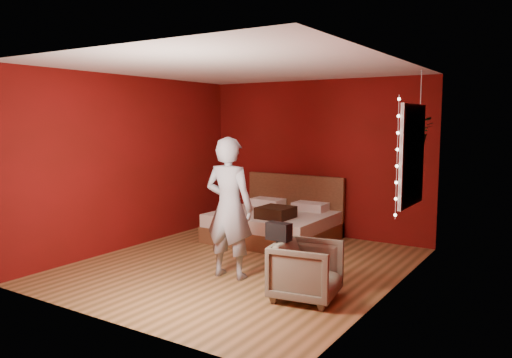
% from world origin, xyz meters
% --- Properties ---
extents(floor, '(4.50, 4.50, 0.00)m').
position_xyz_m(floor, '(0.00, 0.00, 0.00)').
color(floor, '#9A6A3D').
rests_on(floor, ground).
extents(room_walls, '(4.04, 4.54, 2.62)m').
position_xyz_m(room_walls, '(0.00, 0.00, 1.68)').
color(room_walls, '#670B0A').
rests_on(room_walls, ground).
extents(window, '(0.05, 0.97, 1.27)m').
position_xyz_m(window, '(1.97, 0.90, 1.50)').
color(window, white).
rests_on(window, room_walls).
extents(fairy_lights, '(0.04, 0.04, 1.45)m').
position_xyz_m(fairy_lights, '(1.94, 0.37, 1.50)').
color(fairy_lights, silver).
rests_on(fairy_lights, room_walls).
extents(bed, '(1.82, 1.55, 1.00)m').
position_xyz_m(bed, '(-0.36, 1.51, 0.26)').
color(bed, brown).
rests_on(bed, ground).
extents(person, '(0.67, 0.48, 1.74)m').
position_xyz_m(person, '(0.15, -0.48, 0.87)').
color(person, gray).
rests_on(person, ground).
extents(armchair, '(0.79, 0.78, 0.63)m').
position_xyz_m(armchair, '(1.31, -0.67, 0.32)').
color(armchair, '#6B6955').
rests_on(armchair, ground).
extents(handbag, '(0.28, 0.15, 0.19)m').
position_xyz_m(handbag, '(1.01, -0.75, 0.73)').
color(handbag, black).
rests_on(handbag, armchair).
extents(throw_pillow, '(0.49, 0.49, 0.17)m').
position_xyz_m(throw_pillow, '(-0.10, 1.07, 0.54)').
color(throw_pillow, black).
rests_on(throw_pillow, bed).
extents(hanging_plant, '(0.42, 0.39, 1.02)m').
position_xyz_m(hanging_plant, '(1.88, 1.54, 1.78)').
color(hanging_plant, silver).
rests_on(hanging_plant, room_walls).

